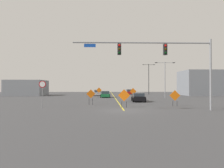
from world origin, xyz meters
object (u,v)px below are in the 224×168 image
Objects in this scene: traffic_signal_assembly at (164,56)px; car_black_distant at (138,97)px; street_lamp_near_left at (149,77)px; stop_sign at (42,89)px; construction_sign_left_lane at (133,92)px; construction_sign_right_lane at (124,96)px; construction_sign_median_far at (175,96)px; street_lamp_near_right at (165,76)px; construction_sign_left_shoulder at (91,95)px; car_red_mid at (129,92)px; car_silver_far at (98,93)px; construction_sign_right_shoulder at (99,91)px; car_green_approaching at (105,94)px.

car_black_distant is at bearing 93.49° from traffic_signal_assembly.
stop_sign is at bearing -118.68° from street_lamp_near_left.
car_black_distant is (-0.70, 11.52, -4.63)m from traffic_signal_assembly.
car_black_distant is at bearing 35.70° from stop_sign.
construction_sign_left_lane and construction_sign_right_lane have the same top height.
street_lamp_near_right is at bearing 77.72° from construction_sign_median_far.
construction_sign_median_far is at bearing 4.75° from stop_sign.
street_lamp_near_right is 19.74m from construction_sign_left_shoulder.
street_lamp_near_left is 4.29× the size of construction_sign_right_lane.
traffic_signal_assembly reaches higher than construction_sign_left_lane.
street_lamp_near_right is at bearing -91.37° from street_lamp_near_left.
car_red_mid is (4.64, 36.70, -0.58)m from construction_sign_right_lane.
construction_sign_median_far is at bearing 13.11° from construction_sign_right_lane.
car_silver_far is (-10.27, 27.78, -0.48)m from construction_sign_median_far.
street_lamp_near_right is 7.05m from construction_sign_left_lane.
construction_sign_right_lane reaches higher than construction_sign_left_shoulder.
stop_sign is 39.51m from street_lamp_near_left.
street_lamp_near_right reaches higher than construction_sign_median_far.
stop_sign is at bearing -125.56° from construction_sign_left_lane.
construction_sign_right_shoulder is at bearing 149.16° from street_lamp_near_right.
car_black_distant is (-3.16, 7.27, -0.52)m from construction_sign_median_far.
construction_sign_median_far is 35.31m from car_red_mid.
car_green_approaching is at bearing 96.21° from construction_sign_right_lane.
car_red_mid is (-1.46, 35.28, -0.49)m from construction_sign_median_far.
construction_sign_right_lane is at bearing -81.85° from car_silver_far.
car_green_approaching is 0.85× the size of car_silver_far.
stop_sign is 1.46× the size of construction_sign_left_lane.
construction_sign_right_shoulder is at bearing 104.61° from traffic_signal_assembly.
street_lamp_near_left is at bearing 21.36° from car_silver_far.
construction_sign_left_lane is at bearing 62.91° from construction_sign_left_shoulder.
traffic_signal_assembly reaches higher than stop_sign.
construction_sign_left_shoulder is 0.49× the size of car_red_mid.
car_silver_far is at bearing 109.11° from car_black_distant.
construction_sign_right_shoulder is 1.06× the size of construction_sign_left_shoulder.
construction_sign_right_lane is 0.52× the size of car_green_approaching.
street_lamp_near_right reaches higher than car_black_distant.
traffic_signal_assembly is at bearing -75.81° from car_green_approaching.
traffic_signal_assembly is 1.88× the size of street_lamp_near_right.
construction_sign_left_shoulder is 10.15m from construction_sign_median_far.
street_lamp_near_left is at bearing 66.22° from construction_sign_left_shoulder.
traffic_signal_assembly is 6.92× the size of construction_sign_left_shoulder.
construction_sign_right_lane is (8.92, -0.17, -0.80)m from stop_sign.
construction_sign_right_shoulder is (-7.34, 28.13, -3.96)m from traffic_signal_assembly.
car_black_distant is (11.85, 8.51, -1.41)m from stop_sign.
car_red_mid is 11.57m from car_silver_far.
stop_sign reaches higher than car_black_distant.
construction_sign_right_shoulder is 0.46× the size of car_black_distant.
car_silver_far is (-14.16, -5.54, -4.37)m from street_lamp_near_left.
construction_sign_median_far is at bearing -87.63° from car_red_mid.
car_silver_far is (-7.40, 12.04, -0.58)m from construction_sign_left_lane.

